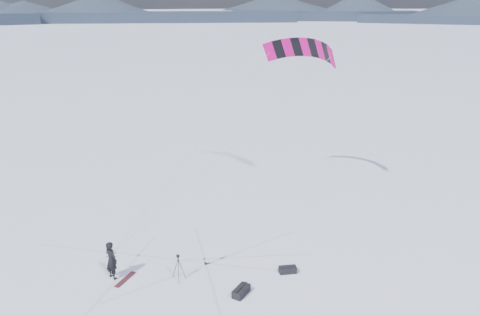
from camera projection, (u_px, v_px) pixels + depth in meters
ground at (204, 289)px, 20.14m from camera, size 1800.00×1800.00×0.00m
horizon_hills at (203, 227)px, 19.21m from camera, size 704.00×705.94×8.00m
snow_tracks at (176, 303)px, 19.18m from camera, size 13.93×10.25×0.01m
snowkiter at (113, 278)px, 20.98m from camera, size 0.64×0.77×1.80m
snowboard at (125, 279)px, 20.83m from camera, size 1.20×1.00×0.04m
tripod at (178, 264)px, 20.59m from camera, size 0.55×0.60×1.24m
gear_bag_a at (241, 291)px, 19.70m from camera, size 1.00×0.82×0.40m
gear_bag_b at (288, 270)px, 21.34m from camera, size 0.87×0.64×0.36m
power_kite at (301, 52)px, 28.08m from camera, size 14.61×6.70×8.61m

